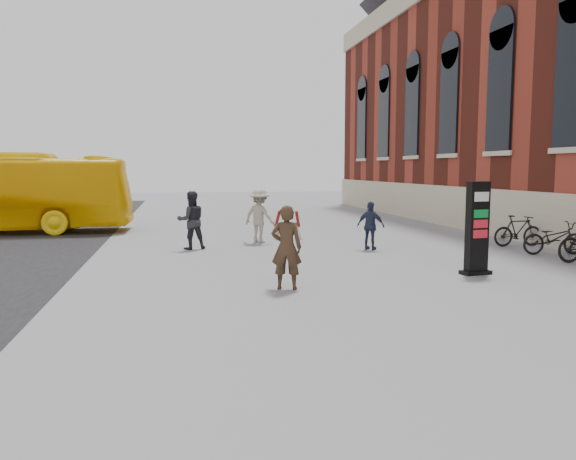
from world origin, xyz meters
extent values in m
plane|color=#9E9EA3|center=(0.00, 0.00, 0.00)|extent=(100.00, 100.00, 0.00)
cube|color=beige|center=(9.44, 6.00, 0.90)|extent=(0.18, 44.00, 1.80)
cube|color=black|center=(4.66, 0.93, 1.14)|extent=(0.57, 0.31, 2.27)
cube|color=black|center=(4.66, 0.93, 0.05)|extent=(0.77, 0.47, 0.09)
cube|color=white|center=(4.66, 0.93, 1.91)|extent=(0.44, 0.31, 0.23)
cube|color=#086326|center=(4.66, 0.93, 1.50)|extent=(0.44, 0.31, 0.20)
cube|color=maroon|center=(4.66, 0.93, 1.26)|extent=(0.44, 0.31, 0.20)
cube|color=maroon|center=(4.66, 0.93, 1.01)|extent=(0.44, 0.31, 0.20)
imported|color=#362518|center=(-0.23, 0.16, 0.91)|extent=(0.76, 0.61, 1.81)
cylinder|color=white|center=(-0.23, 0.16, 1.73)|extent=(0.25, 0.25, 0.06)
cone|color=white|center=(0.06, 0.35, 1.23)|extent=(0.30, 0.26, 0.44)
cylinder|color=maroon|center=(0.06, 0.35, 1.50)|extent=(0.17, 0.13, 0.37)
cone|color=white|center=(-0.36, 0.48, 1.23)|extent=(0.27, 0.30, 0.44)
cylinder|color=maroon|center=(-0.36, 0.48, 1.50)|extent=(0.13, 0.17, 0.37)
imported|color=#25242A|center=(-2.07, 6.65, 0.93)|extent=(1.02, 0.85, 1.86)
imported|color=#9D947C|center=(0.31, 7.77, 0.94)|extent=(1.36, 1.33, 1.87)
imported|color=#262E48|center=(3.53, 5.40, 0.77)|extent=(0.93, 0.87, 1.54)
imported|color=black|center=(8.60, 3.38, 0.50)|extent=(1.96, 0.89, 1.00)
imported|color=black|center=(8.60, 5.18, 0.52)|extent=(1.74, 0.50, 1.05)
camera|label=1|loc=(-2.50, -11.48, 2.59)|focal=35.00mm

